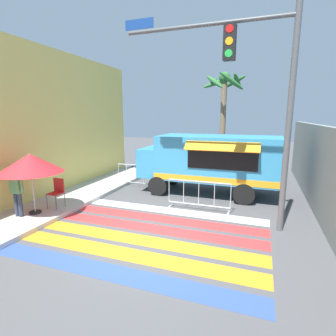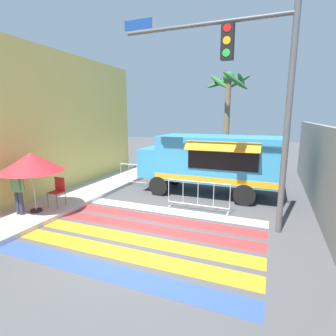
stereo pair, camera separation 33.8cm
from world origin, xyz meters
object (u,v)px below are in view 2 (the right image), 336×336
at_px(vendor_person, 18,187).
at_px(barricade_front, 198,196).
at_px(palm_tree, 228,100).
at_px(barricade_side, 137,176).
at_px(traffic_signal_pole, 251,80).
at_px(food_truck, 209,159).
at_px(patio_umbrella, 31,163).
at_px(folding_chair, 58,189).

height_order(vendor_person, barricade_front, vendor_person).
bearing_deg(palm_tree, barricade_side, -125.52).
xyz_separation_m(traffic_signal_pole, barricade_front, (-1.58, 0.84, -3.61)).
distance_m(food_truck, barricade_side, 3.43).
xyz_separation_m(traffic_signal_pole, palm_tree, (-1.77, 7.37, -0.06)).
xyz_separation_m(patio_umbrella, barricade_side, (1.33, 4.40, -1.25)).
bearing_deg(palm_tree, patio_umbrella, -117.04).
height_order(patio_umbrella, folding_chair, patio_umbrella).
bearing_deg(patio_umbrella, barricade_front, 26.84).
bearing_deg(traffic_signal_pole, barricade_front, 151.98).
bearing_deg(barricade_front, patio_umbrella, -153.16).
xyz_separation_m(food_truck, folding_chair, (-4.35, -3.74, -0.71)).
xyz_separation_m(barricade_side, palm_tree, (3.23, 4.53, 3.56)).
distance_m(traffic_signal_pole, barricade_side, 6.80).
xyz_separation_m(patio_umbrella, vendor_person, (-0.24, -0.37, -0.71)).
relative_size(patio_umbrella, barricade_side, 1.14).
height_order(food_truck, traffic_signal_pole, traffic_signal_pole).
relative_size(folding_chair, palm_tree, 0.18).
height_order(folding_chair, barricade_front, folding_chair).
height_order(vendor_person, palm_tree, palm_tree).
bearing_deg(food_truck, folding_chair, -139.30).
bearing_deg(food_truck, barricade_side, -179.12).
xyz_separation_m(food_truck, palm_tree, (-0.06, 4.48, 2.61)).
xyz_separation_m(traffic_signal_pole, folding_chair, (-6.06, -0.85, -3.39)).
distance_m(folding_chair, palm_tree, 9.85).
xyz_separation_m(folding_chair, palm_tree, (4.29, 8.22, 3.32)).
bearing_deg(palm_tree, traffic_signal_pole, -76.46).
bearing_deg(palm_tree, food_truck, -89.20).
height_order(traffic_signal_pole, patio_umbrella, traffic_signal_pole).
distance_m(patio_umbrella, barricade_front, 5.47).
bearing_deg(barricade_side, folding_chair, -105.94).
relative_size(food_truck, vendor_person, 3.52).
xyz_separation_m(food_truck, patio_umbrella, (-4.62, -4.46, 0.30)).
height_order(folding_chair, barricade_side, folding_chair).
bearing_deg(folding_chair, patio_umbrella, -125.63).
bearing_deg(folding_chair, barricade_front, 5.96).
distance_m(food_truck, patio_umbrella, 6.43).
bearing_deg(folding_chair, palm_tree, 47.73).
bearing_deg(food_truck, barricade_front, -86.25).
xyz_separation_m(barricade_front, palm_tree, (-0.20, 6.53, 3.55)).
bearing_deg(patio_umbrella, traffic_signal_pole, 13.90).
bearing_deg(barricade_side, palm_tree, 54.48).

